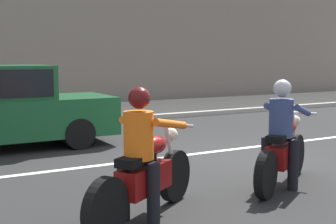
# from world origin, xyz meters

# --- Properties ---
(ground_plane) EXTENTS (80.00, 80.00, 0.00)m
(ground_plane) POSITION_xyz_m (0.00, 0.00, 0.00)
(ground_plane) COLOR black
(sidewalk_slab) EXTENTS (40.00, 4.40, 0.14)m
(sidewalk_slab) POSITION_xyz_m (0.00, 8.00, 0.07)
(sidewalk_slab) COLOR #A8A399
(sidewalk_slab) RESTS_ON ground_plane
(lane_marking_stripe) EXTENTS (18.00, 0.14, 0.01)m
(lane_marking_stripe) POSITION_xyz_m (-0.93, 0.90, 0.00)
(lane_marking_stripe) COLOR silver
(lane_marking_stripe) RESTS_ON ground_plane
(motorcycle_with_rider_orange_stripe) EXTENTS (1.92, 1.29, 1.55)m
(motorcycle_with_rider_orange_stripe) POSITION_xyz_m (-3.02, -1.89, 0.64)
(motorcycle_with_rider_orange_stripe) COLOR black
(motorcycle_with_rider_orange_stripe) RESTS_ON ground_plane
(motorcycle_with_rider_denim_blue) EXTENTS (1.89, 1.18, 1.57)m
(motorcycle_with_rider_denim_blue) POSITION_xyz_m (-0.64, -1.62, 0.64)
(motorcycle_with_rider_denim_blue) COLOR black
(motorcycle_with_rider_denim_blue) RESTS_ON ground_plane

